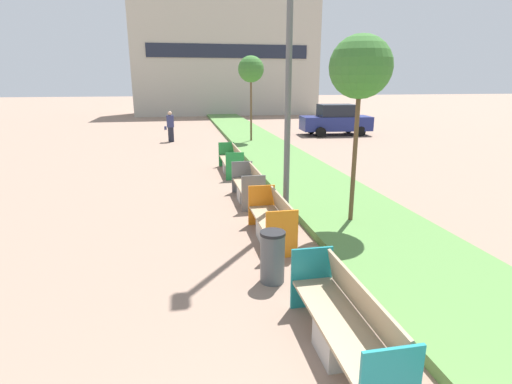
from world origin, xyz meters
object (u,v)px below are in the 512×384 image
object	(u,v)px
litter_bin	(272,257)
parked_car_distant	(336,120)
bench_teal_frame	(344,328)
pedestrian_walking	(170,126)
bench_green_frame	(232,162)
bench_grey_frame	(249,188)
street_lamp_post	(290,11)
sapling_tree_near	(361,68)
sapling_tree_far	(251,70)
bench_orange_frame	(272,223)

from	to	relation	value
litter_bin	parked_car_distant	xyz separation A→B (m)	(8.11, 17.51, 0.47)
bench_teal_frame	litter_bin	xyz separation A→B (m)	(-0.42, 1.99, 0.07)
bench_teal_frame	pedestrian_walking	xyz separation A→B (m)	(-2.27, 18.52, 0.46)
bench_green_frame	litter_bin	world-z (taller)	bench_green_frame
bench_grey_frame	bench_green_frame	world-z (taller)	same
parked_car_distant	street_lamp_post	bearing A→B (deg)	-111.42
litter_bin	sapling_tree_near	world-z (taller)	sapling_tree_near
sapling_tree_near	parked_car_distant	bearing A→B (deg)	69.43
sapling_tree_near	sapling_tree_far	size ratio (longest dim) A/B	0.93
litter_bin	sapling_tree_near	distance (m)	4.44
bench_green_frame	parked_car_distant	distance (m)	11.99
sapling_tree_near	sapling_tree_far	xyz separation A→B (m)	(0.00, 12.78, 0.28)
litter_bin	street_lamp_post	world-z (taller)	street_lamp_post
street_lamp_post	sapling_tree_far	world-z (taller)	street_lamp_post
bench_green_frame	sapling_tree_far	size ratio (longest dim) A/B	0.53
litter_bin	street_lamp_post	bearing A→B (deg)	70.88
bench_orange_frame	litter_bin	bearing A→B (deg)	-103.06
litter_bin	bench_grey_frame	bearing A→B (deg)	84.89
street_lamp_post	sapling_tree_far	bearing A→B (deg)	83.70
sapling_tree_near	parked_car_distant	size ratio (longest dim) A/B	0.97
bench_teal_frame	bench_green_frame	world-z (taller)	same
bench_green_frame	litter_bin	size ratio (longest dim) A/B	2.70
bench_orange_frame	bench_green_frame	distance (m)	6.52
street_lamp_post	sapling_tree_near	size ratio (longest dim) A/B	2.05
bench_grey_frame	sapling_tree_far	bearing A→B (deg)	79.33
sapling_tree_near	sapling_tree_far	world-z (taller)	sapling_tree_far
bench_green_frame	parked_car_distant	world-z (taller)	parked_car_distant
bench_grey_frame	bench_green_frame	xyz separation A→B (m)	(0.01, 3.64, 0.01)
bench_teal_frame	bench_grey_frame	world-z (taller)	same
bench_green_frame	pedestrian_walking	distance (m)	8.53
litter_bin	sapling_tree_far	bearing A→B (deg)	81.05
bench_teal_frame	street_lamp_post	world-z (taller)	street_lamp_post
bench_orange_frame	bench_grey_frame	bearing A→B (deg)	90.00
bench_orange_frame	sapling_tree_far	distance (m)	13.74
litter_bin	bench_orange_frame	bearing A→B (deg)	76.94
sapling_tree_near	pedestrian_walking	world-z (taller)	sapling_tree_near
bench_grey_frame	parked_car_distant	bearing A→B (deg)	59.08
litter_bin	sapling_tree_far	size ratio (longest dim) A/B	0.20
pedestrian_walking	litter_bin	bearing A→B (deg)	-83.62
bench_teal_frame	bench_orange_frame	world-z (taller)	same
pedestrian_walking	parked_car_distant	world-z (taller)	parked_car_distant
litter_bin	sapling_tree_far	xyz separation A→B (m)	(2.36, 14.97, 3.34)
bench_green_frame	sapling_tree_near	distance (m)	7.15
bench_grey_frame	litter_bin	xyz separation A→B (m)	(-0.42, -4.68, 0.08)
bench_orange_frame	litter_bin	xyz separation A→B (m)	(-0.42, -1.80, 0.08)
bench_grey_frame	bench_green_frame	distance (m)	3.64
bench_teal_frame	sapling_tree_near	distance (m)	5.57
sapling_tree_far	bench_teal_frame	bearing A→B (deg)	-96.50
bench_teal_frame	bench_orange_frame	distance (m)	3.80
bench_orange_frame	bench_grey_frame	size ratio (longest dim) A/B	1.01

